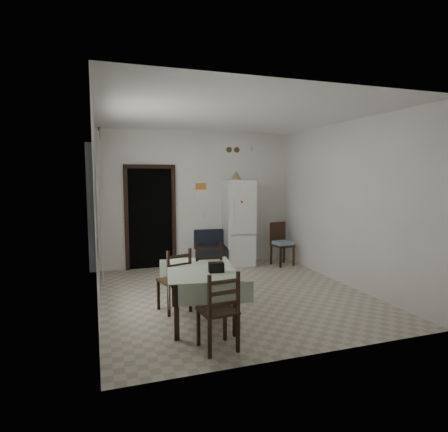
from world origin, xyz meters
name	(u,v)px	position (x,y,z in m)	size (l,w,h in m)	color
ground	(234,294)	(0.00, 0.00, 0.00)	(4.50, 4.50, 0.00)	#B5AA94
ceiling	(234,115)	(0.00, 0.00, 2.90)	(4.20, 4.50, 0.02)	white
wall_back	(199,199)	(0.00, 2.25, 1.45)	(4.20, 0.02, 2.90)	silver
wall_front	(308,224)	(0.00, -2.25, 1.45)	(4.20, 0.02, 2.90)	silver
wall_left	(96,211)	(-2.10, 0.00, 1.45)	(0.02, 4.50, 2.90)	silver
wall_right	(344,204)	(2.10, 0.00, 1.45)	(0.02, 4.50, 2.90)	silver
doorway	(149,217)	(-1.05, 2.45, 1.06)	(1.06, 0.52, 2.22)	black
window_recess	(92,205)	(-2.15, -0.20, 1.55)	(0.10, 1.20, 1.60)	silver
curtain	(101,205)	(-2.04, -0.20, 1.55)	(0.02, 1.45, 1.85)	white
curtain_rod	(99,135)	(-2.03, -0.20, 2.50)	(0.02, 0.02, 1.60)	black
calendar	(201,191)	(0.05, 2.24, 1.62)	(0.28, 0.02, 0.40)	white
calendar_image	(201,186)	(0.05, 2.23, 1.72)	(0.24, 0.01, 0.14)	orange
light_switch	(205,215)	(0.15, 2.24, 1.10)	(0.08, 0.02, 0.12)	beige
vent_left	(229,150)	(0.70, 2.23, 2.52)	(0.12, 0.12, 0.03)	#513B20
vent_right	(237,150)	(0.88, 2.23, 2.52)	(0.12, 0.12, 0.03)	#513B20
emergency_light	(257,149)	(1.35, 2.21, 2.55)	(0.25, 0.07, 0.09)	white
fridge	(238,223)	(0.81, 1.93, 0.93)	(0.60, 0.60, 1.86)	silver
tan_cone	(236,176)	(0.77, 1.96, 1.95)	(0.23, 0.23, 0.19)	tan
navy_seat	(212,249)	(0.20, 1.93, 0.39)	(0.64, 0.62, 0.77)	black
corner_chair	(282,244)	(1.70, 1.57, 0.46)	(0.40, 0.40, 0.93)	black
dining_table	(201,294)	(-0.79, -0.89, 0.35)	(0.90, 1.36, 0.71)	#9FAE95
black_bag	(216,267)	(-0.65, -1.13, 0.77)	(0.20, 0.12, 0.13)	black
dining_chair_far_left	(174,279)	(-1.07, -0.44, 0.46)	(0.40, 0.40, 0.93)	black
dining_chair_far_right	(207,272)	(-0.54, -0.30, 0.49)	(0.42, 0.42, 0.98)	black
dining_chair_near_head	(218,310)	(-0.84, -1.79, 0.46)	(0.39, 0.39, 0.92)	black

